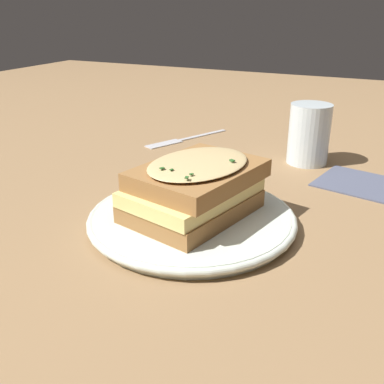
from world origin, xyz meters
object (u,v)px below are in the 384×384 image
Objects in this scene: sandwich at (194,189)px; fork at (179,140)px; dinner_plate at (192,218)px; water_glass at (309,134)px; napkin at (364,184)px.

sandwich reaches higher than fork.
dinner_plate is 0.29m from water_glass.
water_glass reaches higher than napkin.
water_glass is 0.76× the size of napkin.
napkin is at bearing 147.09° from water_glass.
sandwich reaches higher than dinner_plate.
water_glass is at bearing -103.92° from sandwich.
sandwich is 0.28m from water_glass.
sandwich is 1.77× the size of water_glass.
water_glass is at bearing -159.65° from fork.
fork is (0.17, -0.30, -0.04)m from sandwich.
dinner_plate is 1.43× the size of sandwich.
fork and napkin have the same top height.
water_glass is 0.12m from napkin.
fork is 0.34m from napkin.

